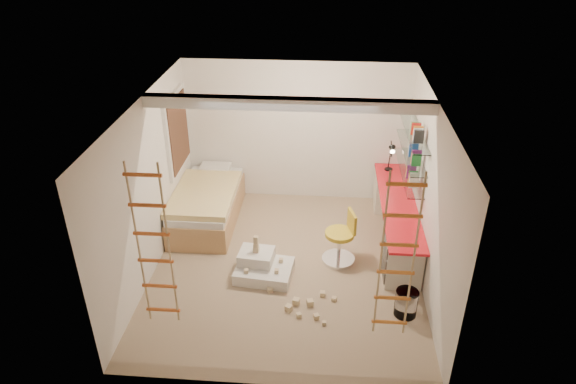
# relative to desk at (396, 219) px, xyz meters

# --- Properties ---
(floor) EXTENTS (4.50, 4.50, 0.00)m
(floor) POSITION_rel_desk_xyz_m (-1.72, -0.86, -0.40)
(floor) COLOR #9A8363
(floor) RESTS_ON ground
(ceiling_beam) EXTENTS (4.00, 0.18, 0.16)m
(ceiling_beam) POSITION_rel_desk_xyz_m (-1.72, -0.56, 2.12)
(ceiling_beam) COLOR white
(ceiling_beam) RESTS_ON ceiling
(window_frame) EXTENTS (0.06, 1.15, 1.35)m
(window_frame) POSITION_rel_desk_xyz_m (-3.69, 0.64, 1.15)
(window_frame) COLOR white
(window_frame) RESTS_ON wall_left
(window_blind) EXTENTS (0.02, 1.00, 1.20)m
(window_blind) POSITION_rel_desk_xyz_m (-3.65, 0.64, 1.15)
(window_blind) COLOR #4C2D1E
(window_blind) RESTS_ON window_frame
(rope_ladder_left) EXTENTS (0.41, 0.04, 2.13)m
(rope_ladder_left) POSITION_rel_desk_xyz_m (-3.07, -2.61, 1.11)
(rope_ladder_left) COLOR #C94F22
(rope_ladder_left) RESTS_ON ceiling
(rope_ladder_right) EXTENTS (0.41, 0.04, 2.13)m
(rope_ladder_right) POSITION_rel_desk_xyz_m (-0.37, -2.61, 1.11)
(rope_ladder_right) COLOR orange
(rope_ladder_right) RESTS_ON ceiling
(waste_bin) EXTENTS (0.31, 0.31, 0.38)m
(waste_bin) POSITION_rel_desk_xyz_m (-0.03, -1.79, -0.21)
(waste_bin) COLOR white
(waste_bin) RESTS_ON floor
(desk) EXTENTS (0.56, 2.80, 0.75)m
(desk) POSITION_rel_desk_xyz_m (0.00, 0.00, 0.00)
(desk) COLOR red
(desk) RESTS_ON floor
(shelves) EXTENTS (0.25, 1.80, 0.71)m
(shelves) POSITION_rel_desk_xyz_m (0.15, 0.27, 1.10)
(shelves) COLOR white
(shelves) RESTS_ON wall_right
(bed) EXTENTS (1.02, 2.00, 0.69)m
(bed) POSITION_rel_desk_xyz_m (-3.20, 0.36, -0.07)
(bed) COLOR #AD7F51
(bed) RESTS_ON floor
(task_lamp) EXTENTS (0.14, 0.36, 0.57)m
(task_lamp) POSITION_rel_desk_xyz_m (-0.05, 0.96, 0.73)
(task_lamp) COLOR black
(task_lamp) RESTS_ON desk
(swivel_chair) EXTENTS (0.63, 0.63, 0.87)m
(swivel_chair) POSITION_rel_desk_xyz_m (-0.90, -0.64, -0.08)
(swivel_chair) COLOR gold
(swivel_chair) RESTS_ON floor
(play_platform) EXTENTS (0.89, 0.72, 0.37)m
(play_platform) POSITION_rel_desk_xyz_m (-2.07, -1.09, -0.26)
(play_platform) COLOR silver
(play_platform) RESTS_ON floor
(toy_blocks) EXTENTS (1.35, 1.14, 0.64)m
(toy_blocks) POSITION_rel_desk_xyz_m (-1.64, -1.49, -0.23)
(toy_blocks) COLOR #CCB284
(toy_blocks) RESTS_ON floor
(books) EXTENTS (0.14, 0.46, 0.92)m
(books) POSITION_rel_desk_xyz_m (0.15, 0.27, 1.21)
(books) COLOR white
(books) RESTS_ON shelves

